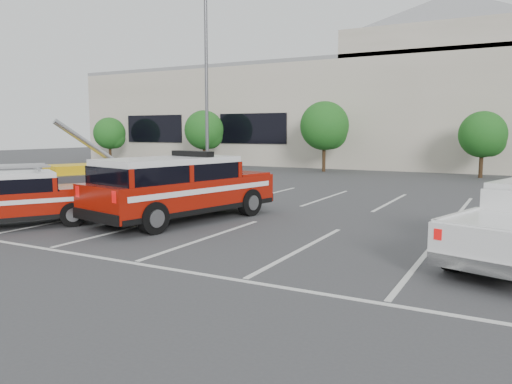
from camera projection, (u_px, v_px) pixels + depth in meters
ground at (207, 238)px, 13.15m from camera, size 120.00×120.00×0.00m
stall_markings at (280, 213)px, 17.08m from camera, size 23.00×15.00×0.01m
convention_building at (428, 107)px, 40.34m from camera, size 60.00×16.99×13.20m
tree_far_left at (111, 134)px, 43.83m from camera, size 2.77×2.77×3.99m
tree_left at (205, 131)px, 39.09m from camera, size 3.07×3.07×4.42m
tree_mid_left at (326, 128)px, 34.36m from camera, size 3.37×3.37×4.85m
tree_mid_right at (484, 136)px, 29.72m from camera, size 2.77×2.77×3.99m
light_pole_left at (207, 86)px, 26.77m from camera, size 0.90×0.60×10.24m
fire_chief_suv at (180, 193)px, 15.62m from camera, size 3.55×6.53×2.18m
ladder_suv at (10, 203)px, 14.59m from camera, size 3.97×4.87×1.82m
utility_rig at (75, 184)px, 20.24m from camera, size 4.35×4.19×3.29m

